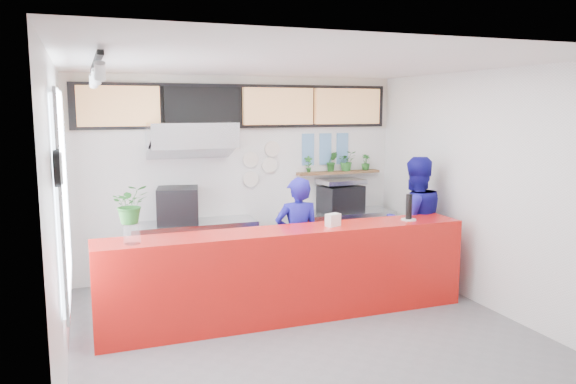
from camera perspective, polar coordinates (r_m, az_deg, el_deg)
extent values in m
plane|color=slate|center=(6.65, 1.34, -13.81)|extent=(5.00, 5.00, 0.00)
plane|color=silver|center=(6.16, 1.44, 12.94)|extent=(5.00, 5.00, 0.00)
plane|color=white|center=(8.58, -4.83, 1.64)|extent=(5.00, 0.00, 5.00)
plane|color=white|center=(5.80, -22.22, -2.30)|extent=(0.00, 5.00, 5.00)
plane|color=white|center=(7.52, 19.37, 0.21)|extent=(0.00, 5.00, 5.00)
cube|color=red|center=(6.81, 0.09, -8.32)|extent=(4.50, 0.60, 1.10)
cube|color=beige|center=(8.51, -4.90, 9.01)|extent=(5.00, 0.02, 0.80)
cube|color=#B2B5BA|center=(8.31, -9.52, -6.05)|extent=(1.80, 0.60, 0.90)
cube|color=black|center=(8.12, -11.11, -1.34)|extent=(0.67, 0.67, 0.51)
cube|color=#B2B5BA|center=(8.00, -9.76, 5.72)|extent=(1.20, 0.70, 0.35)
cube|color=#B2B5BA|center=(8.02, -9.72, 4.30)|extent=(1.20, 0.69, 0.31)
cube|color=#B2B5BA|center=(9.01, 5.04, -4.82)|extent=(1.80, 0.60, 0.90)
cube|color=black|center=(8.90, 5.38, -0.68)|extent=(0.71, 0.56, 0.41)
cube|color=#A8A9AF|center=(8.86, 5.40, 1.08)|extent=(0.72, 0.53, 0.06)
cube|color=brown|center=(9.05, 5.15, 2.00)|extent=(1.40, 0.18, 0.04)
cube|color=tan|center=(8.10, -16.82, 8.35)|extent=(1.10, 0.10, 0.55)
cube|color=black|center=(8.26, -8.68, 8.61)|extent=(1.10, 0.10, 0.55)
cube|color=tan|center=(8.58, -0.99, 8.70)|extent=(1.10, 0.10, 0.55)
cube|color=tan|center=(9.03, 6.05, 8.65)|extent=(1.10, 0.10, 0.55)
cube|color=black|center=(8.48, -4.84, 8.67)|extent=(4.80, 0.04, 0.65)
cube|color=silver|center=(6.07, -21.97, 0.08)|extent=(0.04, 2.20, 1.90)
cube|color=#B2B5BA|center=(6.06, -21.78, 0.09)|extent=(0.03, 2.30, 2.00)
cylinder|color=black|center=(4.83, -22.41, 2.22)|extent=(0.05, 0.30, 0.30)
cylinder|color=white|center=(4.83, -22.05, 2.24)|extent=(0.02, 0.26, 0.26)
cube|color=black|center=(5.72, -18.96, 12.22)|extent=(0.05, 2.40, 0.04)
cylinder|color=silver|center=(8.57, -3.83, 3.32)|extent=(0.24, 0.03, 0.24)
cylinder|color=silver|center=(8.67, -1.92, 2.74)|extent=(0.24, 0.03, 0.24)
cylinder|color=silver|center=(8.60, -3.81, 1.33)|extent=(0.24, 0.03, 0.24)
cylinder|color=silver|center=(8.66, -1.61, 4.39)|extent=(0.24, 0.03, 0.24)
cube|color=#598CBF|center=(8.87, 2.05, 5.14)|extent=(0.20, 0.02, 0.25)
cube|color=#598CBF|center=(8.99, 3.82, 5.17)|extent=(0.20, 0.02, 0.25)
cube|color=#598CBF|center=(9.12, 5.55, 5.20)|extent=(0.20, 0.02, 0.25)
cube|color=#598CBF|center=(8.89, 2.04, 3.53)|extent=(0.20, 0.02, 0.25)
cube|color=#598CBF|center=(9.01, 3.81, 3.58)|extent=(0.20, 0.02, 0.25)
cube|color=#598CBF|center=(9.14, 5.53, 3.63)|extent=(0.20, 0.02, 0.25)
imported|color=navy|center=(7.38, 0.98, -4.81)|extent=(0.64, 0.47, 1.64)
imported|color=navy|center=(8.07, 12.70, -3.07)|extent=(0.94, 0.75, 1.86)
imported|color=#236021|center=(8.82, 2.09, 2.84)|extent=(0.16, 0.13, 0.26)
imported|color=#236021|center=(8.98, 4.49, 3.10)|extent=(0.21, 0.18, 0.32)
imported|color=#236021|center=(9.09, 5.99, 3.17)|extent=(0.33, 0.30, 0.32)
imported|color=#236021|center=(9.25, 7.90, 3.02)|extent=(0.15, 0.14, 0.26)
cylinder|color=silver|center=(6.18, -15.59, -4.14)|extent=(0.23, 0.23, 0.21)
imported|color=#236021|center=(6.12, -15.71, -1.18)|extent=(0.40, 0.35, 0.42)
cube|color=silver|center=(6.85, 4.59, -2.85)|extent=(0.20, 0.17, 0.15)
cylinder|color=silver|center=(7.37, 12.15, -2.75)|extent=(0.21, 0.21, 0.01)
cylinder|color=black|center=(7.34, 12.19, -1.46)|extent=(0.08, 0.08, 0.32)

